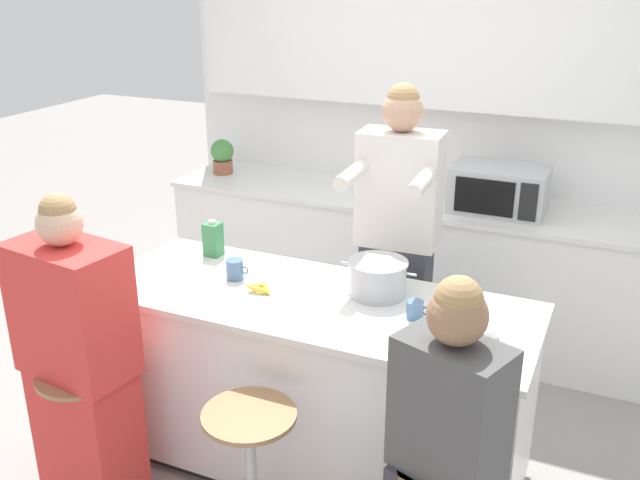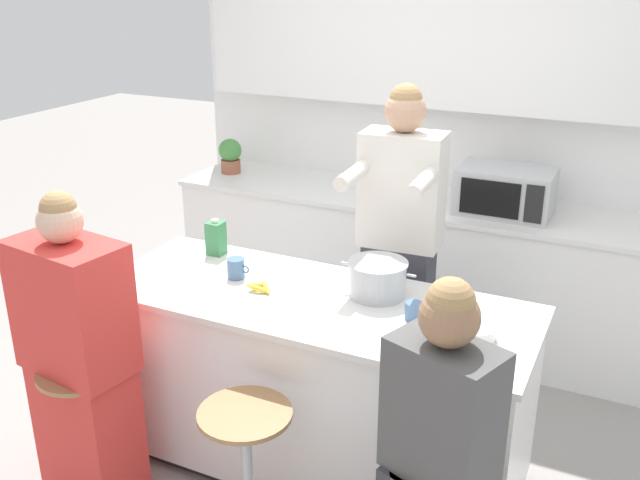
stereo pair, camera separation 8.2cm
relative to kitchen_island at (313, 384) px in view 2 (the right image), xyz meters
name	(u,v)px [view 2 (the right image)]	position (x,y,z in m)	size (l,w,h in m)	color
ground_plane	(313,463)	(0.00, 0.00, -0.46)	(16.00, 16.00, 0.00)	gray
wall_back	(441,91)	(0.00, 1.83, 1.09)	(3.44, 0.22, 2.70)	white
back_counter	(416,267)	(0.00, 1.52, 0.00)	(3.19, 0.66, 0.92)	white
kitchen_island	(313,384)	(0.00, 0.00, 0.00)	(1.98, 0.75, 0.90)	black
bar_stool_leftmost	(89,430)	(-0.79, -0.64, -0.09)	(0.38, 0.38, 0.67)	#997047
bar_stool_center	(248,476)	(0.00, -0.60, -0.09)	(0.38, 0.38, 0.67)	#997047
person_cooking	(399,261)	(0.19, 0.59, 0.43)	(0.43, 0.56, 1.78)	#383842
person_wrapped_blanket	(80,364)	(-0.81, -0.62, 0.23)	(0.52, 0.35, 1.46)	red
person_seated_near	(437,479)	(0.78, -0.62, 0.19)	(0.42, 0.36, 1.40)	#333338
cooking_pot	(378,279)	(0.25, 0.15, 0.53)	(0.35, 0.27, 0.16)	#B7BABC
fruit_bowl	(473,331)	(0.73, -0.04, 0.47)	(0.18, 0.18, 0.06)	white
coffee_cup_near	(236,268)	(-0.42, 0.04, 0.49)	(0.11, 0.08, 0.10)	#4C7099
coffee_cup_far	(414,311)	(0.47, 0.00, 0.48)	(0.10, 0.07, 0.08)	#4C7099
banana_bunch	(260,287)	(-0.25, -0.04, 0.47)	(0.14, 0.10, 0.04)	yellow
juice_carton	(216,238)	(-0.67, 0.25, 0.53)	(0.08, 0.08, 0.19)	#38844C
microwave	(505,191)	(0.52, 1.47, 0.60)	(0.54, 0.36, 0.27)	#B2B5B7
potted_plant	(230,155)	(-1.38, 1.52, 0.59)	(0.16, 0.16, 0.24)	#93563D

